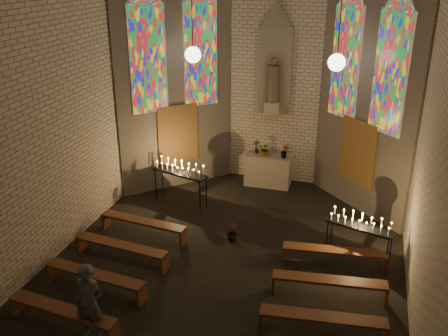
{
  "coord_description": "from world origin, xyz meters",
  "views": [
    {
      "loc": [
        2.76,
        -8.63,
        6.59
      ],
      "look_at": [
        -0.21,
        1.35,
        2.2
      ],
      "focal_mm": 40.0,
      "sensor_mm": 36.0,
      "label": 1
    }
  ],
  "objects_px": {
    "visitor": "(89,303)",
    "altar": "(268,170)",
    "aisle_flower_pot": "(232,232)",
    "votive_stand_left": "(180,170)",
    "votive_stand_right": "(360,224)"
  },
  "relations": [
    {
      "from": "aisle_flower_pot",
      "to": "visitor",
      "type": "distance_m",
      "value": 4.41
    },
    {
      "from": "altar",
      "to": "votive_stand_right",
      "type": "bearing_deg",
      "value": -50.67
    },
    {
      "from": "aisle_flower_pot",
      "to": "votive_stand_right",
      "type": "xyz_separation_m",
      "value": [
        3.06,
        0.03,
        0.72
      ]
    },
    {
      "from": "visitor",
      "to": "altar",
      "type": "bearing_deg",
      "value": 74.76
    },
    {
      "from": "aisle_flower_pot",
      "to": "votive_stand_left",
      "type": "relative_size",
      "value": 0.28
    },
    {
      "from": "altar",
      "to": "votive_stand_right",
      "type": "distance_m",
      "value": 4.6
    },
    {
      "from": "votive_stand_right",
      "to": "votive_stand_left",
      "type": "bearing_deg",
      "value": 179.86
    },
    {
      "from": "altar",
      "to": "aisle_flower_pot",
      "type": "height_order",
      "value": "altar"
    },
    {
      "from": "votive_stand_left",
      "to": "visitor",
      "type": "xyz_separation_m",
      "value": [
        0.42,
        -5.67,
        -0.29
      ]
    },
    {
      "from": "aisle_flower_pot",
      "to": "visitor",
      "type": "bearing_deg",
      "value": -110.94
    },
    {
      "from": "aisle_flower_pot",
      "to": "votive_stand_left",
      "type": "distance_m",
      "value": 2.66
    },
    {
      "from": "aisle_flower_pot",
      "to": "votive_stand_right",
      "type": "relative_size",
      "value": 0.31
    },
    {
      "from": "aisle_flower_pot",
      "to": "visitor",
      "type": "xyz_separation_m",
      "value": [
        -1.56,
        -4.09,
        0.54
      ]
    },
    {
      "from": "aisle_flower_pot",
      "to": "altar",
      "type": "bearing_deg",
      "value": 87.46
    },
    {
      "from": "altar",
      "to": "votive_stand_left",
      "type": "relative_size",
      "value": 0.81
    }
  ]
}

